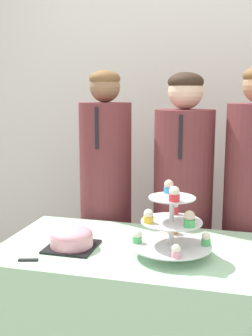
{
  "coord_description": "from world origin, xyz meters",
  "views": [
    {
      "loc": [
        0.34,
        -1.37,
        1.43
      ],
      "look_at": [
        -0.12,
        0.37,
        1.11
      ],
      "focal_mm": 45.0,
      "sensor_mm": 36.0,
      "label": 1
    }
  ],
  "objects_px": {
    "cake_knife": "(40,260)",
    "cupcake_stand": "(172,225)",
    "student_1": "(182,222)",
    "round_cake": "(72,238)",
    "student_0": "(106,215)"
  },
  "relations": [
    {
      "from": "cake_knife",
      "to": "cupcake_stand",
      "type": "relative_size",
      "value": 0.79
    },
    {
      "from": "student_1",
      "to": "round_cake",
      "type": "bearing_deg",
      "value": -124.06
    },
    {
      "from": "round_cake",
      "to": "student_1",
      "type": "bearing_deg",
      "value": 55.94
    },
    {
      "from": "round_cake",
      "to": "cake_knife",
      "type": "xyz_separation_m",
      "value": [
        -0.07,
        -0.17,
        -0.05
      ]
    },
    {
      "from": "cupcake_stand",
      "to": "student_1",
      "type": "relative_size",
      "value": 0.22
    },
    {
      "from": "cupcake_stand",
      "to": "student_1",
      "type": "xyz_separation_m",
      "value": [
        -0.03,
        0.59,
        -0.17
      ]
    },
    {
      "from": "round_cake",
      "to": "student_0",
      "type": "relative_size",
      "value": 0.13
    },
    {
      "from": "cupcake_stand",
      "to": "student_0",
      "type": "xyz_separation_m",
      "value": [
        -0.47,
        0.59,
        -0.16
      ]
    },
    {
      "from": "round_cake",
      "to": "student_0",
      "type": "height_order",
      "value": "student_0"
    },
    {
      "from": "cupcake_stand",
      "to": "student_0",
      "type": "bearing_deg",
      "value": 128.57
    },
    {
      "from": "student_0",
      "to": "student_1",
      "type": "distance_m",
      "value": 0.44
    },
    {
      "from": "student_0",
      "to": "student_1",
      "type": "xyz_separation_m",
      "value": [
        0.44,
        0.0,
        -0.01
      ]
    },
    {
      "from": "round_cake",
      "to": "cupcake_stand",
      "type": "height_order",
      "value": "cupcake_stand"
    },
    {
      "from": "student_0",
      "to": "cupcake_stand",
      "type": "bearing_deg",
      "value": -51.43
    },
    {
      "from": "cupcake_stand",
      "to": "student_1",
      "type": "height_order",
      "value": "student_1"
    }
  ]
}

